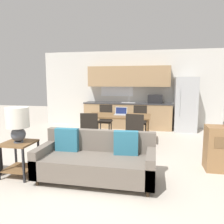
{
  "coord_description": "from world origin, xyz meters",
  "views": [
    {
      "loc": [
        0.95,
        -3.22,
        1.62
      ],
      "look_at": [
        0.01,
        1.5,
        0.95
      ],
      "focal_mm": 35.0,
      "sensor_mm": 36.0,
      "label": 1
    }
  ],
  "objects_px": {
    "couch": "(97,160)",
    "dining_chair_far_right": "(140,120)",
    "side_table": "(19,153)",
    "dining_chair_far_left": "(105,119)",
    "laptop": "(121,113)",
    "dining_chair_near_right": "(135,132)",
    "dining_chair_near_left": "(90,130)",
    "refrigerator": "(185,104)",
    "table_lamp": "(17,121)",
    "dining_table": "(118,117)"
  },
  "relations": [
    {
      "from": "couch",
      "to": "dining_chair_far_right",
      "type": "distance_m",
      "value": 3.09
    },
    {
      "from": "side_table",
      "to": "dining_chair_far_left",
      "type": "relative_size",
      "value": 0.65
    },
    {
      "from": "dining_chair_far_right",
      "to": "laptop",
      "type": "relative_size",
      "value": 2.8
    },
    {
      "from": "couch",
      "to": "dining_chair_far_left",
      "type": "distance_m",
      "value": 3.1
    },
    {
      "from": "dining_chair_near_right",
      "to": "laptop",
      "type": "height_order",
      "value": "laptop"
    },
    {
      "from": "dining_chair_far_right",
      "to": "laptop",
      "type": "distance_m",
      "value": 0.88
    },
    {
      "from": "couch",
      "to": "dining_chair_far_right",
      "type": "relative_size",
      "value": 2.1
    },
    {
      "from": "dining_chair_near_left",
      "to": "dining_chair_far_right",
      "type": "bearing_deg",
      "value": -130.79
    },
    {
      "from": "refrigerator",
      "to": "dining_chair_far_left",
      "type": "distance_m",
      "value": 2.69
    },
    {
      "from": "table_lamp",
      "to": "dining_chair_near_left",
      "type": "xyz_separation_m",
      "value": [
        0.78,
        1.57,
        -0.46
      ]
    },
    {
      "from": "refrigerator",
      "to": "dining_chair_near_left",
      "type": "xyz_separation_m",
      "value": [
        -2.44,
        -2.65,
        -0.39
      ]
    },
    {
      "from": "dining_table",
      "to": "dining_chair_far_left",
      "type": "height_order",
      "value": "dining_chair_far_left"
    },
    {
      "from": "side_table",
      "to": "dining_chair_near_right",
      "type": "height_order",
      "value": "dining_chair_near_right"
    },
    {
      "from": "table_lamp",
      "to": "laptop",
      "type": "xyz_separation_m",
      "value": [
        1.36,
        2.5,
        -0.17
      ]
    },
    {
      "from": "refrigerator",
      "to": "dining_chair_near_right",
      "type": "distance_m",
      "value": 2.97
    },
    {
      "from": "couch",
      "to": "dining_chair_near_left",
      "type": "bearing_deg",
      "value": 111.02
    },
    {
      "from": "couch",
      "to": "refrigerator",
      "type": "bearing_deg",
      "value": 65.11
    },
    {
      "from": "table_lamp",
      "to": "laptop",
      "type": "distance_m",
      "value": 2.85
    },
    {
      "from": "table_lamp",
      "to": "dining_chair_far_right",
      "type": "distance_m",
      "value": 3.7
    },
    {
      "from": "dining_chair_near_right",
      "to": "laptop",
      "type": "bearing_deg",
      "value": -57.19
    },
    {
      "from": "refrigerator",
      "to": "couch",
      "type": "xyz_separation_m",
      "value": [
        -1.89,
        -4.08,
        -0.56
      ]
    },
    {
      "from": "refrigerator",
      "to": "table_lamp",
      "type": "distance_m",
      "value": 5.31
    },
    {
      "from": "dining_chair_near_right",
      "to": "dining_chair_near_left",
      "type": "bearing_deg",
      "value": 7.1
    },
    {
      "from": "dining_chair_near_right",
      "to": "dining_chair_far_right",
      "type": "bearing_deg",
      "value": -85.66
    },
    {
      "from": "table_lamp",
      "to": "dining_chair_near_right",
      "type": "relative_size",
      "value": 0.66
    },
    {
      "from": "dining_table",
      "to": "side_table",
      "type": "height_order",
      "value": "dining_table"
    },
    {
      "from": "side_table",
      "to": "table_lamp",
      "type": "bearing_deg",
      "value": -40.09
    },
    {
      "from": "dining_table",
      "to": "couch",
      "type": "height_order",
      "value": "couch"
    },
    {
      "from": "table_lamp",
      "to": "laptop",
      "type": "relative_size",
      "value": 1.84
    },
    {
      "from": "couch",
      "to": "dining_chair_near_left",
      "type": "xyz_separation_m",
      "value": [
        -0.55,
        1.43,
        0.17
      ]
    },
    {
      "from": "dining_table",
      "to": "couch",
      "type": "bearing_deg",
      "value": -89.4
    },
    {
      "from": "side_table",
      "to": "dining_chair_far_left",
      "type": "bearing_deg",
      "value": 76.09
    },
    {
      "from": "table_lamp",
      "to": "dining_chair_far_left",
      "type": "height_order",
      "value": "table_lamp"
    },
    {
      "from": "side_table",
      "to": "refrigerator",
      "type": "bearing_deg",
      "value": 52.41
    },
    {
      "from": "table_lamp",
      "to": "dining_chair_near_right",
      "type": "bearing_deg",
      "value": 41.43
    },
    {
      "from": "dining_chair_near_left",
      "to": "laptop",
      "type": "height_order",
      "value": "laptop"
    },
    {
      "from": "dining_table",
      "to": "dining_chair_near_left",
      "type": "height_order",
      "value": "dining_chair_near_left"
    },
    {
      "from": "dining_chair_far_right",
      "to": "laptop",
      "type": "height_order",
      "value": "laptop"
    },
    {
      "from": "couch",
      "to": "dining_chair_near_right",
      "type": "bearing_deg",
      "value": 71.12
    },
    {
      "from": "dining_table",
      "to": "couch",
      "type": "distance_m",
      "value": 2.29
    },
    {
      "from": "dining_table",
      "to": "dining_chair_near_right",
      "type": "relative_size",
      "value": 1.83
    },
    {
      "from": "dining_table",
      "to": "dining_chair_far_left",
      "type": "xyz_separation_m",
      "value": [
        -0.54,
        0.79,
        -0.19
      ]
    },
    {
      "from": "dining_chair_far_left",
      "to": "dining_chair_near_right",
      "type": "bearing_deg",
      "value": -57.18
    },
    {
      "from": "dining_chair_near_left",
      "to": "refrigerator",
      "type": "bearing_deg",
      "value": -140.3
    },
    {
      "from": "dining_table",
      "to": "table_lamp",
      "type": "bearing_deg",
      "value": -118.59
    },
    {
      "from": "refrigerator",
      "to": "laptop",
      "type": "height_order",
      "value": "refrigerator"
    },
    {
      "from": "refrigerator",
      "to": "couch",
      "type": "height_order",
      "value": "refrigerator"
    },
    {
      "from": "side_table",
      "to": "laptop",
      "type": "distance_m",
      "value": 2.87
    },
    {
      "from": "refrigerator",
      "to": "table_lamp",
      "type": "xyz_separation_m",
      "value": [
        -3.22,
        -4.22,
        0.08
      ]
    },
    {
      "from": "dining_table",
      "to": "dining_chair_far_right",
      "type": "distance_m",
      "value": 0.96
    }
  ]
}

